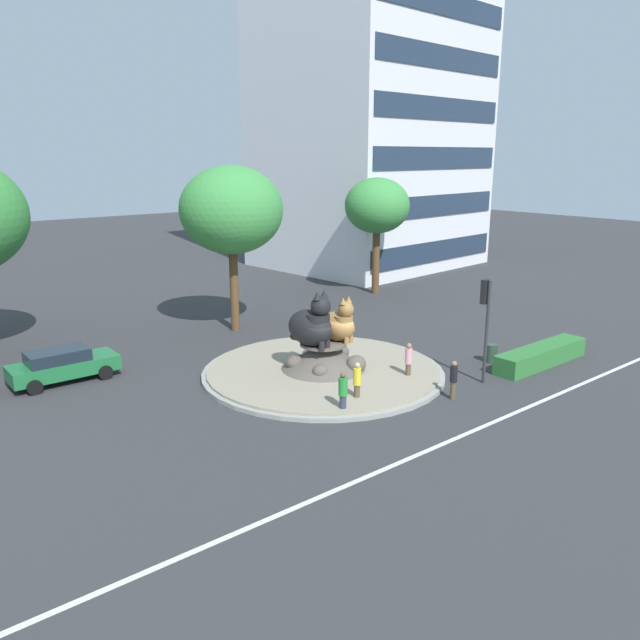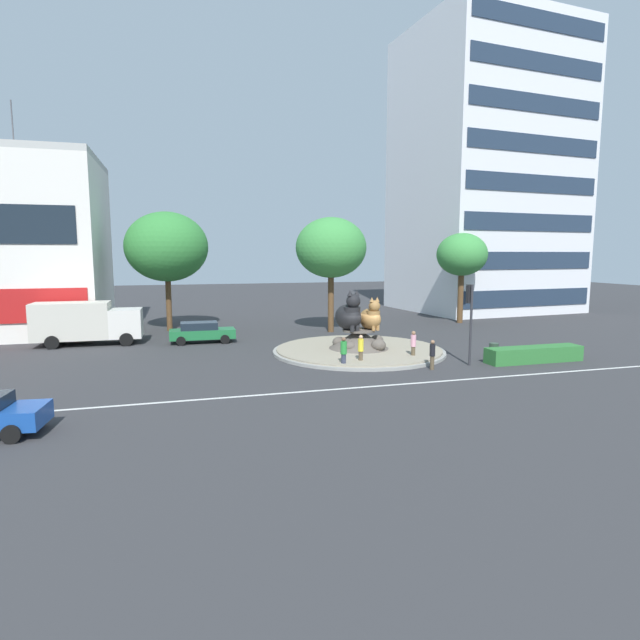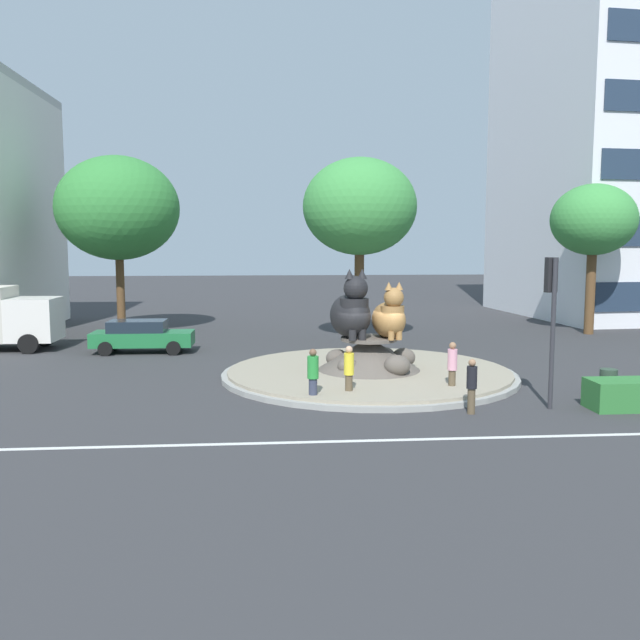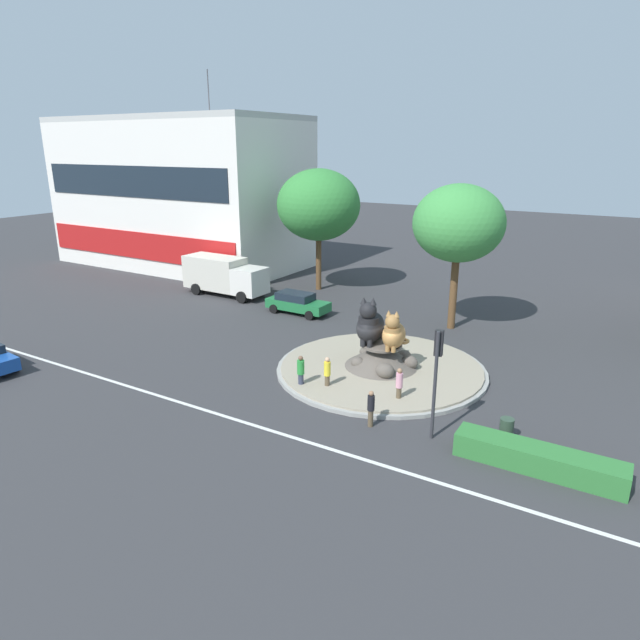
{
  "view_description": "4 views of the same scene",
  "coord_description": "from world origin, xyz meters",
  "px_view_note": "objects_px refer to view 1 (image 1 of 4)",
  "views": [
    {
      "loc": [
        -17.43,
        -21.02,
        9.74
      ],
      "look_at": [
        -0.62,
        -0.54,
        2.77
      ],
      "focal_mm": 35.47,
      "sensor_mm": 36.0,
      "label": 1
    },
    {
      "loc": [
        -11.27,
        -30.31,
        6.26
      ],
      "look_at": [
        -2.92,
        -1.15,
        2.35
      ],
      "focal_mm": 28.63,
      "sensor_mm": 36.0,
      "label": 2
    },
    {
      "loc": [
        -3.92,
        -24.89,
        5.02
      ],
      "look_at": [
        -1.93,
        -1.13,
        2.3
      ],
      "focal_mm": 38.18,
      "sensor_mm": 36.0,
      "label": 3
    },
    {
      "loc": [
        11.07,
        -24.84,
        11.42
      ],
      "look_at": [
        -3.4,
        -0.6,
        2.43
      ],
      "focal_mm": 31.01,
      "sensor_mm": 36.0,
      "label": 4
    }
  ],
  "objects_px": {
    "office_tower": "(371,90)",
    "pedestrian_yellow_shirt": "(357,382)",
    "traffic_light_mast": "(485,311)",
    "third_tree_left": "(377,206)",
    "pedestrian_pink_shirt": "(408,361)",
    "broadleaf_tree_behind_island": "(231,210)",
    "cat_statue_black": "(312,325)",
    "sedan_on_far_lane": "(62,365)",
    "litter_bin": "(491,353)",
    "pedestrian_black_shirt": "(453,379)",
    "cat_statue_tabby": "(339,324)",
    "pedestrian_green_shirt": "(343,392)"
  },
  "relations": [
    {
      "from": "cat_statue_tabby",
      "to": "pedestrian_green_shirt",
      "type": "xyz_separation_m",
      "value": [
        -3.13,
        -3.86,
        -1.35
      ]
    },
    {
      "from": "cat_statue_black",
      "to": "broadleaf_tree_behind_island",
      "type": "height_order",
      "value": "broadleaf_tree_behind_island"
    },
    {
      "from": "pedestrian_yellow_shirt",
      "to": "sedan_on_far_lane",
      "type": "height_order",
      "value": "pedestrian_yellow_shirt"
    },
    {
      "from": "pedestrian_black_shirt",
      "to": "traffic_light_mast",
      "type": "bearing_deg",
      "value": -24.04
    },
    {
      "from": "pedestrian_pink_shirt",
      "to": "third_tree_left",
      "type": "bearing_deg",
      "value": -158.77
    },
    {
      "from": "third_tree_left",
      "to": "cat_statue_black",
      "type": "bearing_deg",
      "value": -143.03
    },
    {
      "from": "third_tree_left",
      "to": "office_tower",
      "type": "bearing_deg",
      "value": 48.83
    },
    {
      "from": "pedestrian_black_shirt",
      "to": "office_tower",
      "type": "bearing_deg",
      "value": 17.29
    },
    {
      "from": "traffic_light_mast",
      "to": "pedestrian_green_shirt",
      "type": "height_order",
      "value": "traffic_light_mast"
    },
    {
      "from": "pedestrian_pink_shirt",
      "to": "cat_statue_black",
      "type": "bearing_deg",
      "value": -74.53
    },
    {
      "from": "sedan_on_far_lane",
      "to": "cat_statue_black",
      "type": "bearing_deg",
      "value": -35.74
    },
    {
      "from": "broadleaf_tree_behind_island",
      "to": "third_tree_left",
      "type": "distance_m",
      "value": 13.26
    },
    {
      "from": "third_tree_left",
      "to": "litter_bin",
      "type": "relative_size",
      "value": 9.1
    },
    {
      "from": "broadleaf_tree_behind_island",
      "to": "pedestrian_yellow_shirt",
      "type": "distance_m",
      "value": 13.95
    },
    {
      "from": "pedestrian_green_shirt",
      "to": "pedestrian_yellow_shirt",
      "type": "height_order",
      "value": "pedestrian_green_shirt"
    },
    {
      "from": "traffic_light_mast",
      "to": "third_tree_left",
      "type": "xyz_separation_m",
      "value": [
        9.26,
        16.19,
        2.99
      ]
    },
    {
      "from": "third_tree_left",
      "to": "pedestrian_yellow_shirt",
      "type": "relative_size",
      "value": 4.71
    },
    {
      "from": "cat_statue_black",
      "to": "pedestrian_pink_shirt",
      "type": "relative_size",
      "value": 1.62
    },
    {
      "from": "cat_statue_black",
      "to": "traffic_light_mast",
      "type": "distance_m",
      "value": 7.5
    },
    {
      "from": "traffic_light_mast",
      "to": "office_tower",
      "type": "height_order",
      "value": "office_tower"
    },
    {
      "from": "pedestrian_yellow_shirt",
      "to": "traffic_light_mast",
      "type": "bearing_deg",
      "value": -43.75
    },
    {
      "from": "traffic_light_mast",
      "to": "pedestrian_pink_shirt",
      "type": "bearing_deg",
      "value": 41.77
    },
    {
      "from": "litter_bin",
      "to": "broadleaf_tree_behind_island",
      "type": "bearing_deg",
      "value": 116.82
    },
    {
      "from": "cat_statue_black",
      "to": "broadleaf_tree_behind_island",
      "type": "xyz_separation_m",
      "value": [
        1.56,
        8.97,
        4.32
      ]
    },
    {
      "from": "cat_statue_tabby",
      "to": "pedestrian_yellow_shirt",
      "type": "bearing_deg",
      "value": -40.8
    },
    {
      "from": "pedestrian_pink_shirt",
      "to": "litter_bin",
      "type": "bearing_deg",
      "value": 142.32
    },
    {
      "from": "office_tower",
      "to": "pedestrian_yellow_shirt",
      "type": "height_order",
      "value": "office_tower"
    },
    {
      "from": "cat_statue_black",
      "to": "cat_statue_tabby",
      "type": "xyz_separation_m",
      "value": [
        1.41,
        -0.17,
        -0.17
      ]
    },
    {
      "from": "pedestrian_pink_shirt",
      "to": "sedan_on_far_lane",
      "type": "xyz_separation_m",
      "value": [
        -11.82,
        9.6,
        -0.15
      ]
    },
    {
      "from": "office_tower",
      "to": "pedestrian_black_shirt",
      "type": "relative_size",
      "value": 18.46
    },
    {
      "from": "pedestrian_green_shirt",
      "to": "pedestrian_pink_shirt",
      "type": "height_order",
      "value": "pedestrian_pink_shirt"
    },
    {
      "from": "cat_statue_tabby",
      "to": "pedestrian_green_shirt",
      "type": "relative_size",
      "value": 1.32
    },
    {
      "from": "litter_bin",
      "to": "office_tower",
      "type": "bearing_deg",
      "value": 58.32
    },
    {
      "from": "office_tower",
      "to": "sedan_on_far_lane",
      "type": "relative_size",
      "value": 6.61
    },
    {
      "from": "traffic_light_mast",
      "to": "office_tower",
      "type": "bearing_deg",
      "value": -41.04
    },
    {
      "from": "broadleaf_tree_behind_island",
      "to": "pedestrian_yellow_shirt",
      "type": "relative_size",
      "value": 5.29
    },
    {
      "from": "cat_statue_tabby",
      "to": "sedan_on_far_lane",
      "type": "distance_m",
      "value": 12.34
    },
    {
      "from": "cat_statue_tabby",
      "to": "office_tower",
      "type": "xyz_separation_m",
      "value": [
        21.76,
        20.93,
        12.83
      ]
    },
    {
      "from": "traffic_light_mast",
      "to": "sedan_on_far_lane",
      "type": "relative_size",
      "value": 1.0
    },
    {
      "from": "cat_statue_tabby",
      "to": "pedestrian_green_shirt",
      "type": "distance_m",
      "value": 5.15
    },
    {
      "from": "traffic_light_mast",
      "to": "pedestrian_yellow_shirt",
      "type": "relative_size",
      "value": 2.64
    },
    {
      "from": "broadleaf_tree_behind_island",
      "to": "sedan_on_far_lane",
      "type": "relative_size",
      "value": 2.01
    },
    {
      "from": "cat_statue_tabby",
      "to": "broadleaf_tree_behind_island",
      "type": "distance_m",
      "value": 10.19
    },
    {
      "from": "pedestrian_yellow_shirt",
      "to": "litter_bin",
      "type": "distance_m",
      "value": 8.56
    },
    {
      "from": "cat_statue_black",
      "to": "cat_statue_tabby",
      "type": "distance_m",
      "value": 1.43
    },
    {
      "from": "pedestrian_yellow_shirt",
      "to": "cat_statue_tabby",
      "type": "bearing_deg",
      "value": 31.72
    },
    {
      "from": "cat_statue_black",
      "to": "pedestrian_black_shirt",
      "type": "relative_size",
      "value": 1.73
    },
    {
      "from": "pedestrian_green_shirt",
      "to": "broadleaf_tree_behind_island",
      "type": "bearing_deg",
      "value": 139.9
    },
    {
      "from": "broadleaf_tree_behind_island",
      "to": "litter_bin",
      "type": "distance_m",
      "value": 15.64
    },
    {
      "from": "cat_statue_black",
      "to": "sedan_on_far_lane",
      "type": "height_order",
      "value": "cat_statue_black"
    }
  ]
}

